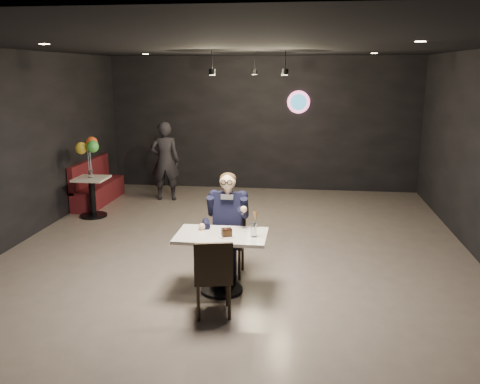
# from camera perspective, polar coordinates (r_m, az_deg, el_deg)

# --- Properties ---
(floor) EXTENTS (9.00, 9.00, 0.00)m
(floor) POSITION_cam_1_polar(r_m,az_deg,el_deg) (7.59, -0.47, -7.21)
(floor) COLOR slate
(floor) RESTS_ON ground
(wall_sign) EXTENTS (0.50, 0.06, 0.50)m
(wall_sign) POSITION_cam_1_polar(r_m,az_deg,el_deg) (11.53, 6.59, 10.01)
(wall_sign) COLOR pink
(wall_sign) RESTS_ON floor
(pendant_lights) EXTENTS (1.40, 1.20, 0.36)m
(pendant_lights) POSITION_cam_1_polar(r_m,az_deg,el_deg) (9.09, 1.26, 14.72)
(pendant_lights) COLOR black
(pendant_lights) RESTS_ON floor
(main_table) EXTENTS (1.10, 0.70, 0.75)m
(main_table) POSITION_cam_1_polar(r_m,az_deg,el_deg) (6.32, -2.06, -7.97)
(main_table) COLOR silver
(main_table) RESTS_ON floor
(chair_far) EXTENTS (0.42, 0.46, 0.92)m
(chair_far) POSITION_cam_1_polar(r_m,az_deg,el_deg) (6.80, -1.31, -5.62)
(chair_far) COLOR black
(chair_far) RESTS_ON floor
(chair_near) EXTENTS (0.51, 0.54, 0.92)m
(chair_near) POSITION_cam_1_polar(r_m,az_deg,el_deg) (5.74, -3.05, -9.34)
(chair_near) COLOR black
(chair_near) RESTS_ON floor
(seated_man) EXTENTS (0.60, 0.80, 1.44)m
(seated_man) POSITION_cam_1_polar(r_m,az_deg,el_deg) (6.72, -1.32, -3.52)
(seated_man) COLOR black
(seated_man) RESTS_ON floor
(dessert_plate) EXTENTS (0.22, 0.22, 0.01)m
(dessert_plate) POSITION_cam_1_polar(r_m,az_deg,el_deg) (6.09, -1.46, -4.97)
(dessert_plate) COLOR white
(dessert_plate) RESTS_ON main_table
(cake_slice) EXTENTS (0.14, 0.13, 0.08)m
(cake_slice) POSITION_cam_1_polar(r_m,az_deg,el_deg) (6.07, -1.50, -4.59)
(cake_slice) COLOR black
(cake_slice) RESTS_ON dessert_plate
(mint_leaf) EXTENTS (0.06, 0.04, 0.01)m
(mint_leaf) POSITION_cam_1_polar(r_m,az_deg,el_deg) (6.06, -1.51, -4.22)
(mint_leaf) COLOR #2B832C
(mint_leaf) RESTS_ON cake_slice
(sundae_glass) EXTENTS (0.07, 0.07, 0.16)m
(sundae_glass) POSITION_cam_1_polar(r_m,az_deg,el_deg) (6.07, 1.54, -4.28)
(sundae_glass) COLOR silver
(sundae_glass) RESTS_ON main_table
(wafer_cone) EXTENTS (0.08, 0.08, 0.13)m
(wafer_cone) POSITION_cam_1_polar(r_m,az_deg,el_deg) (6.04, 1.73, -2.78)
(wafer_cone) COLOR tan
(wafer_cone) RESTS_ON sundae_glass
(booth_bench) EXTENTS (0.45, 1.79, 0.90)m
(booth_bench) POSITION_cam_1_polar(r_m,az_deg,el_deg) (10.88, -15.65, 1.13)
(booth_bench) COLOR #4D1018
(booth_bench) RESTS_ON floor
(side_table) EXTENTS (0.57, 0.57, 0.72)m
(side_table) POSITION_cam_1_polar(r_m,az_deg,el_deg) (9.89, -16.23, -0.65)
(side_table) COLOR silver
(side_table) RESTS_ON floor
(balloon_vase) EXTENTS (0.09, 0.09, 0.14)m
(balloon_vase) POSITION_cam_1_polar(r_m,az_deg,el_deg) (9.79, -16.41, 1.95)
(balloon_vase) COLOR silver
(balloon_vase) RESTS_ON side_table
(balloon_bunch) EXTENTS (0.40, 0.40, 0.67)m
(balloon_bunch) POSITION_cam_1_polar(r_m,az_deg,el_deg) (9.72, -16.57, 4.35)
(balloon_bunch) COLOR yellow
(balloon_bunch) RESTS_ON balloon_vase
(passerby) EXTENTS (0.66, 0.49, 1.66)m
(passerby) POSITION_cam_1_polar(r_m,az_deg,el_deg) (10.78, -8.42, 3.45)
(passerby) COLOR black
(passerby) RESTS_ON floor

